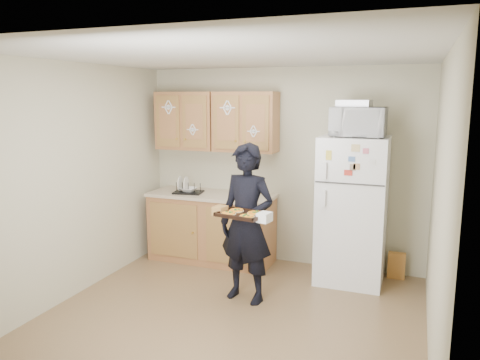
# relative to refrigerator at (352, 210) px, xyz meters

# --- Properties ---
(floor) EXTENTS (3.60, 3.60, 0.00)m
(floor) POSITION_rel_refrigerator_xyz_m (-0.95, -1.43, -0.85)
(floor) COLOR brown
(floor) RESTS_ON ground
(ceiling) EXTENTS (3.60, 3.60, 0.00)m
(ceiling) POSITION_rel_refrigerator_xyz_m (-0.95, -1.43, 1.65)
(ceiling) COLOR silver
(ceiling) RESTS_ON wall_back
(wall_back) EXTENTS (3.60, 0.04, 2.50)m
(wall_back) POSITION_rel_refrigerator_xyz_m (-0.95, 0.37, 0.40)
(wall_back) COLOR #B6B194
(wall_back) RESTS_ON floor
(wall_front) EXTENTS (3.60, 0.04, 2.50)m
(wall_front) POSITION_rel_refrigerator_xyz_m (-0.95, -3.23, 0.40)
(wall_front) COLOR #B6B194
(wall_front) RESTS_ON floor
(wall_left) EXTENTS (0.04, 3.60, 2.50)m
(wall_left) POSITION_rel_refrigerator_xyz_m (-2.75, -1.43, 0.40)
(wall_left) COLOR #B6B194
(wall_left) RESTS_ON floor
(wall_right) EXTENTS (0.04, 3.60, 2.50)m
(wall_right) POSITION_rel_refrigerator_xyz_m (0.85, -1.43, 0.40)
(wall_right) COLOR #B6B194
(wall_right) RESTS_ON floor
(refrigerator) EXTENTS (0.75, 0.70, 1.70)m
(refrigerator) POSITION_rel_refrigerator_xyz_m (0.00, 0.00, 0.00)
(refrigerator) COLOR white
(refrigerator) RESTS_ON floor
(base_cabinet) EXTENTS (1.60, 0.60, 0.86)m
(base_cabinet) POSITION_rel_refrigerator_xyz_m (-1.80, 0.05, -0.42)
(base_cabinet) COLOR brown
(base_cabinet) RESTS_ON floor
(countertop) EXTENTS (1.64, 0.64, 0.04)m
(countertop) POSITION_rel_refrigerator_xyz_m (-1.80, 0.05, 0.03)
(countertop) COLOR beige
(countertop) RESTS_ON base_cabinet
(upper_cab_left) EXTENTS (0.80, 0.33, 0.75)m
(upper_cab_left) POSITION_rel_refrigerator_xyz_m (-2.20, 0.18, 0.98)
(upper_cab_left) COLOR brown
(upper_cab_left) RESTS_ON wall_back
(upper_cab_right) EXTENTS (0.80, 0.33, 0.75)m
(upper_cab_right) POSITION_rel_refrigerator_xyz_m (-1.38, 0.18, 0.98)
(upper_cab_right) COLOR brown
(upper_cab_right) RESTS_ON wall_back
(cereal_box) EXTENTS (0.20, 0.07, 0.32)m
(cereal_box) POSITION_rel_refrigerator_xyz_m (0.52, 0.24, -0.69)
(cereal_box) COLOR #C48C45
(cereal_box) RESTS_ON floor
(person) EXTENTS (0.67, 0.51, 1.68)m
(person) POSITION_rel_refrigerator_xyz_m (-0.96, -0.93, -0.01)
(person) COLOR black
(person) RESTS_ON floor
(baking_tray) EXTENTS (0.50, 0.40, 0.04)m
(baking_tray) POSITION_rel_refrigerator_xyz_m (-0.90, -1.23, 0.16)
(baking_tray) COLOR black
(baking_tray) RESTS_ON person
(pizza_front_left) EXTENTS (0.15, 0.15, 0.02)m
(pizza_front_left) POSITION_rel_refrigerator_xyz_m (-1.02, -1.28, 0.17)
(pizza_front_left) COLOR orange
(pizza_front_left) RESTS_ON baking_tray
(pizza_front_right) EXTENTS (0.15, 0.15, 0.02)m
(pizza_front_right) POSITION_rel_refrigerator_xyz_m (-0.81, -1.32, 0.17)
(pizza_front_right) COLOR orange
(pizza_front_right) RESTS_ON baking_tray
(pizza_back_left) EXTENTS (0.15, 0.15, 0.02)m
(pizza_back_left) POSITION_rel_refrigerator_xyz_m (-0.99, -1.14, 0.17)
(pizza_back_left) COLOR orange
(pizza_back_left) RESTS_ON baking_tray
(pizza_back_right) EXTENTS (0.15, 0.15, 0.02)m
(pizza_back_right) POSITION_rel_refrigerator_xyz_m (-0.79, -1.17, 0.17)
(pizza_back_right) COLOR orange
(pizza_back_right) RESTS_ON baking_tray
(microwave) EXTENTS (0.60, 0.41, 0.33)m
(microwave) POSITION_rel_refrigerator_xyz_m (0.03, -0.05, 1.01)
(microwave) COLOR white
(microwave) RESTS_ON refrigerator
(foil_pan) EXTENTS (0.38, 0.29, 0.08)m
(foil_pan) POSITION_rel_refrigerator_xyz_m (-0.02, -0.02, 1.22)
(foil_pan) COLOR silver
(foil_pan) RESTS_ON microwave
(dish_rack) EXTENTS (0.40, 0.33, 0.14)m
(dish_rack) POSITION_rel_refrigerator_xyz_m (-2.10, -0.02, 0.12)
(dish_rack) COLOR black
(dish_rack) RESTS_ON countertop
(bowl) EXTENTS (0.21, 0.21, 0.05)m
(bowl) POSITION_rel_refrigerator_xyz_m (-2.10, -0.02, 0.09)
(bowl) COLOR silver
(bowl) RESTS_ON dish_rack
(soap_bottle) EXTENTS (0.10, 0.10, 0.18)m
(soap_bottle) POSITION_rel_refrigerator_xyz_m (-1.23, -0.03, 0.14)
(soap_bottle) COLOR white
(soap_bottle) RESTS_ON countertop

